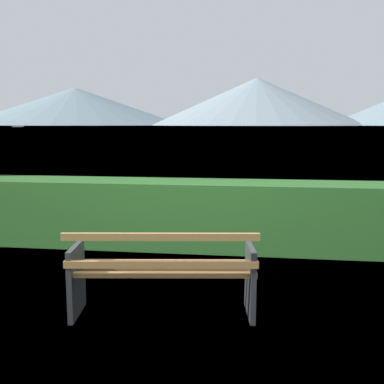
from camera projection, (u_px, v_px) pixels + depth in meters
The scene contains 6 objects.
ground_plane at pixel (164, 313), 4.47m from camera, with size 1400.00×1400.00×0.00m, color #567A38.
water_surface at pixel (256, 127), 305.73m from camera, with size 620.00×620.00×0.00m, color slate.
park_bench at pixel (163, 273), 4.35m from camera, with size 1.79×0.79×0.87m.
hedge_row at pixel (197, 214), 6.84m from camera, with size 13.74×0.86×0.98m, color #285B23.
fishing_boat_near at pixel (18, 126), 266.82m from camera, with size 6.48×4.16×1.10m.
distant_hills at pixel (257, 103), 572.26m from camera, with size 754.05×316.47×59.54m.
Camera 1 is at (0.86, -4.17, 1.81)m, focal length 43.39 mm.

